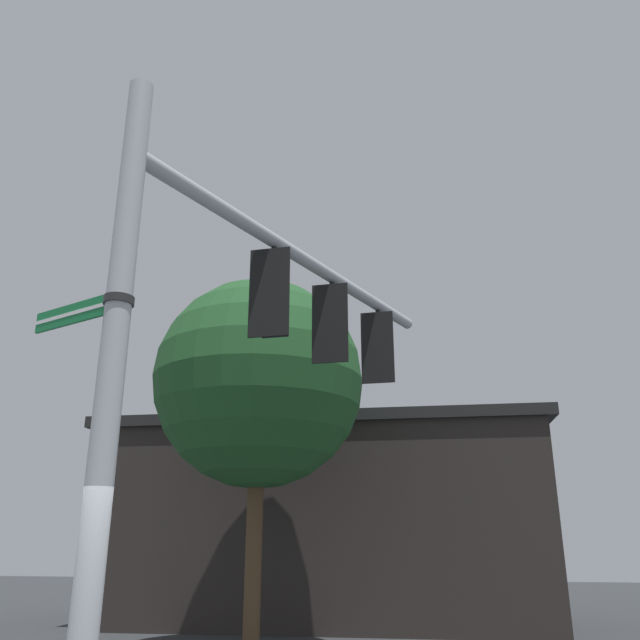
{
  "coord_description": "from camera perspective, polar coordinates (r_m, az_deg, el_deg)",
  "views": [
    {
      "loc": [
        3.26,
        -5.42,
        1.99
      ],
      "look_at": [
        1.23,
        3.41,
        5.12
      ],
      "focal_mm": 37.0,
      "sensor_mm": 36.0,
      "label": 1
    }
  ],
  "objects": [
    {
      "name": "mast_arm",
      "position": [
        9.64,
        -0.98,
        5.0
      ],
      "size": [
        2.44,
        6.31,
        0.19
      ],
      "primitive_type": "cylinder",
      "rotation": [
        0.0,
        1.57,
        1.22
      ],
      "color": "#ADB2B7"
    },
    {
      "name": "street_name_sign",
      "position": [
        7.0,
        -19.02,
        0.97
      ],
      "size": [
        1.36,
        0.6,
        0.22
      ],
      "color": "#147238"
    },
    {
      "name": "traffic_light_nearest_pole",
      "position": [
        8.72,
        -4.04,
        2.05
      ],
      "size": [
        0.54,
        0.49,
        1.31
      ],
      "color": "black"
    },
    {
      "name": "traffic_light_mid_inner",
      "position": [
        9.87,
        1.09,
        -0.55
      ],
      "size": [
        0.54,
        0.49,
        1.31
      ],
      "color": "black"
    },
    {
      "name": "storefront_building",
      "position": [
        20.06,
        0.62,
        -17.04
      ],
      "size": [
        12.84,
        7.8,
        5.38
      ],
      "color": "#282321",
      "rests_on": "ground"
    },
    {
      "name": "tree_by_storefront",
      "position": [
        14.76,
        -5.31,
        -5.42
      ],
      "size": [
        4.62,
        4.62,
        7.78
      ],
      "color": "#4C3823",
      "rests_on": "ground"
    },
    {
      "name": "traffic_light_mid_outer",
      "position": [
        11.1,
        5.13,
        -2.59
      ],
      "size": [
        0.54,
        0.49,
        1.31
      ],
      "color": "black"
    },
    {
      "name": "signal_pole",
      "position": [
        6.48,
        -17.73,
        -5.6
      ],
      "size": [
        0.26,
        0.26,
        6.8
      ],
      "primitive_type": "cylinder",
      "color": "#ADB2B7",
      "rests_on": "ground"
    }
  ]
}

